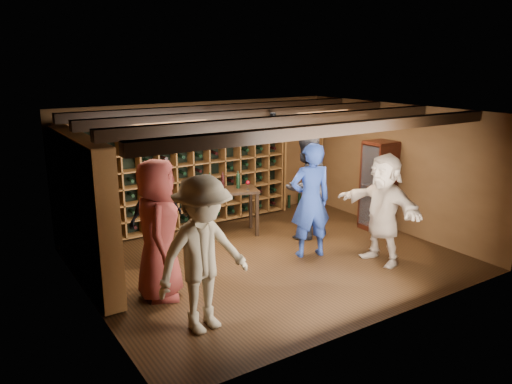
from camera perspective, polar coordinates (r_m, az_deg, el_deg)
ground at (r=8.61m, az=1.68°, el=-7.71°), size 6.00×6.00×0.00m
room_shell at (r=8.04m, az=1.60°, el=8.55°), size 6.00×6.00×6.00m
wine_rack_back at (r=9.96m, az=-8.38°, el=2.22°), size 4.65×0.30×2.20m
wine_rack_left at (r=7.86m, az=-19.15°, el=-1.88°), size 0.30×2.65×2.20m
crate_shelf at (r=11.38m, az=5.18°, el=6.03°), size 1.20×0.32×2.07m
display_cabinet at (r=10.18m, az=13.78°, el=0.52°), size 0.55×0.50×1.75m
man_blue_shirt at (r=8.52m, az=6.24°, el=-0.97°), size 0.82×0.65×1.98m
man_grey_suit at (r=9.43m, az=5.72°, el=0.59°), size 1.06×0.89×1.98m
guest_red_floral at (r=7.10m, az=-11.14°, el=-4.27°), size 0.98×1.16×2.02m
guest_woman_black at (r=8.21m, az=-11.29°, el=-3.01°), size 1.03×0.59×1.65m
guest_khaki at (r=6.17m, az=-6.06°, el=-7.17°), size 1.38×0.91×2.00m
guest_beige at (r=8.50m, az=14.34°, el=-1.85°), size 0.62×1.74×1.86m
tasting_table at (r=9.57m, az=-3.45°, el=-0.36°), size 1.32×0.94×1.18m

